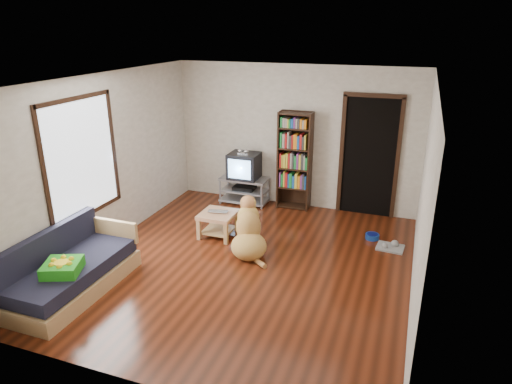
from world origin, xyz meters
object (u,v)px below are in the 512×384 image
(tv_stand, at_px, (244,189))
(crt_tv, at_px, (245,165))
(laptop, at_px, (217,213))
(dog, at_px, (249,233))
(green_cushion, at_px, (62,267))
(dog_bowl, at_px, (372,236))
(sofa, at_px, (71,272))
(grey_rag, at_px, (390,247))
(bookshelf, at_px, (295,156))
(coffee_table, at_px, (218,220))

(tv_stand, xyz_separation_m, crt_tv, (0.00, 0.02, 0.47))
(laptop, xyz_separation_m, dog, (0.66, -0.32, -0.10))
(green_cushion, distance_m, dog_bowl, 4.59)
(sofa, bearing_deg, laptop, 62.06)
(tv_stand, relative_size, crt_tv, 1.55)
(tv_stand, bearing_deg, grey_rag, -20.26)
(crt_tv, relative_size, bookshelf, 0.32)
(dog_bowl, bearing_deg, sofa, -140.73)
(grey_rag, height_order, sofa, sofa)
(bookshelf, height_order, sofa, bookshelf)
(bookshelf, bearing_deg, laptop, -116.52)
(laptop, relative_size, crt_tv, 0.55)
(coffee_table, xyz_separation_m, dog, (0.66, -0.35, 0.03))
(green_cushion, xyz_separation_m, coffee_table, (0.98, 2.37, -0.21))
(green_cushion, xyz_separation_m, crt_tv, (0.85, 3.90, 0.25))
(tv_stand, height_order, coffee_table, tv_stand)
(grey_rag, xyz_separation_m, dog, (-2.01, -0.83, 0.30))
(tv_stand, distance_m, coffee_table, 1.52)
(dog_bowl, height_order, coffee_table, coffee_table)
(coffee_table, bearing_deg, green_cushion, -112.54)
(grey_rag, bearing_deg, dog_bowl, 140.19)
(grey_rag, xyz_separation_m, crt_tv, (-2.81, 1.06, 0.73))
(crt_tv, height_order, bookshelf, bookshelf)
(laptop, relative_size, dog_bowl, 1.46)
(green_cushion, xyz_separation_m, laptop, (0.98, 2.34, -0.08))
(green_cushion, height_order, dog_bowl, green_cushion)
(dog_bowl, bearing_deg, coffee_table, -162.95)
(bookshelf, bearing_deg, tv_stand, -174.37)
(coffee_table, bearing_deg, dog, -28.07)
(laptop, bearing_deg, coffee_table, 78.84)
(dog, bearing_deg, coffee_table, 151.93)
(tv_stand, distance_m, sofa, 3.76)
(green_cushion, bearing_deg, crt_tv, 55.46)
(tv_stand, relative_size, coffee_table, 1.64)
(laptop, xyz_separation_m, dog_bowl, (2.37, 0.76, -0.37))
(green_cushion, bearing_deg, dog, 28.61)
(laptop, relative_size, tv_stand, 0.36)
(bookshelf, relative_size, dog, 1.90)
(grey_rag, xyz_separation_m, coffee_table, (-2.67, -0.48, 0.27))
(crt_tv, relative_size, dog, 0.61)
(sofa, xyz_separation_m, dog, (1.77, 1.77, 0.05))
(grey_rag, bearing_deg, tv_stand, 159.74)
(green_cushion, distance_m, laptop, 2.54)
(dog_bowl, bearing_deg, crt_tv, 162.13)
(dog_bowl, xyz_separation_m, grey_rag, (0.30, -0.25, -0.03))
(dog_bowl, distance_m, sofa, 4.50)
(green_cushion, height_order, crt_tv, crt_tv)
(sofa, distance_m, coffee_table, 2.39)
(grey_rag, relative_size, crt_tv, 0.69)
(crt_tv, xyz_separation_m, coffee_table, (0.13, -1.54, -0.46))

